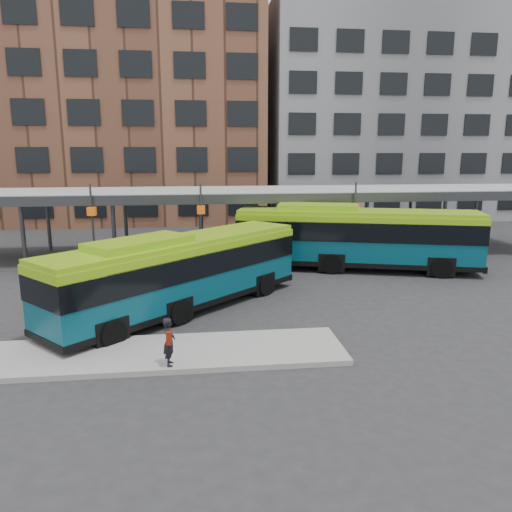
% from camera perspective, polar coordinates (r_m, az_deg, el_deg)
% --- Properties ---
extents(ground, '(120.00, 120.00, 0.00)m').
position_cam_1_polar(ground, '(20.01, 2.97, -7.32)').
color(ground, '#28282B').
rests_on(ground, ground).
extents(boarding_island, '(14.00, 3.00, 0.18)m').
position_cam_1_polar(boarding_island, '(17.05, -14.08, -10.89)').
color(boarding_island, gray).
rests_on(boarding_island, ground).
extents(canopy, '(40.00, 6.53, 4.80)m').
position_cam_1_polar(canopy, '(31.74, -1.04, 7.14)').
color(canopy, '#999B9E').
rests_on(canopy, ground).
extents(building_brick, '(26.00, 14.00, 22.00)m').
position_cam_1_polar(building_brick, '(51.22, -15.04, 16.57)').
color(building_brick, brown).
rests_on(building_brick, ground).
extents(building_grey, '(24.00, 14.00, 20.00)m').
position_cam_1_polar(building_grey, '(54.24, 14.47, 15.26)').
color(building_grey, slate).
rests_on(building_grey, ground).
extents(bus_front, '(10.61, 10.14, 3.34)m').
position_cam_1_polar(bus_front, '(20.82, -8.66, -1.68)').
color(bus_front, '#074557').
rests_on(bus_front, ground).
extents(bus_rear, '(13.50, 6.40, 3.65)m').
position_cam_1_polar(bus_rear, '(28.46, 11.30, 2.26)').
color(bus_rear, '#074557').
rests_on(bus_rear, ground).
extents(pedestrian, '(0.38, 0.61, 1.51)m').
position_cam_1_polar(pedestrian, '(15.54, -9.90, -9.59)').
color(pedestrian, black).
rests_on(pedestrian, boarding_island).
extents(bike_rack, '(4.45, 1.62, 1.07)m').
position_cam_1_polar(bike_rack, '(34.81, 20.01, 1.17)').
color(bike_rack, slate).
rests_on(bike_rack, ground).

